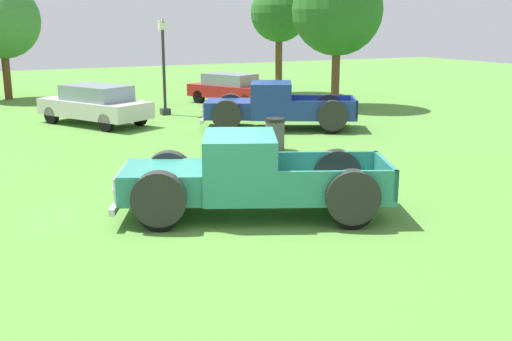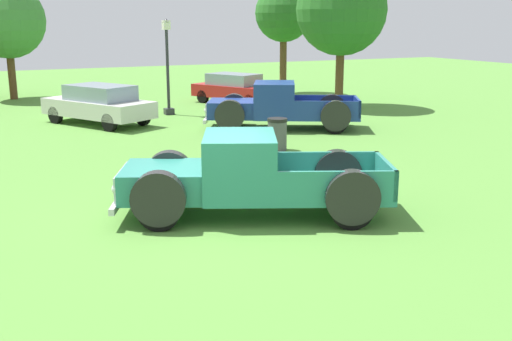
% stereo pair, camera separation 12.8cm
% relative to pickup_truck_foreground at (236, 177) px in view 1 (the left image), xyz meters
% --- Properties ---
extents(ground_plane, '(80.00, 80.00, 0.00)m').
position_rel_pickup_truck_foreground_xyz_m(ground_plane, '(-0.27, -0.18, -0.77)').
color(ground_plane, '#548C38').
extents(pickup_truck_foreground, '(5.57, 3.87, 1.61)m').
position_rel_pickup_truck_foreground_xyz_m(pickup_truck_foreground, '(0.00, 0.00, 0.00)').
color(pickup_truck_foreground, '#2D8475').
rests_on(pickup_truck_foreground, ground_plane).
extents(pickup_truck_behind_left, '(5.60, 4.20, 1.64)m').
position_rel_pickup_truck_foreground_xyz_m(pickup_truck_behind_left, '(5.20, 8.51, 0.01)').
color(pickup_truck_behind_left, navy).
rests_on(pickup_truck_behind_left, ground_plane).
extents(sedan_distant_a, '(3.65, 4.67, 1.45)m').
position_rel_pickup_truck_foreground_xyz_m(sedan_distant_a, '(-0.11, 12.09, -0.01)').
color(sedan_distant_a, silver).
rests_on(sedan_distant_a, ground_plane).
extents(sedan_distant_b, '(3.33, 4.40, 1.37)m').
position_rel_pickup_truck_foreground_xyz_m(sedan_distant_b, '(6.76, 15.20, -0.05)').
color(sedan_distant_b, '#B21E1E').
rests_on(sedan_distant_b, ground_plane).
extents(lamp_post_near, '(0.36, 0.36, 3.81)m').
position_rel_pickup_truck_foreground_xyz_m(lamp_post_near, '(2.96, 13.35, 1.23)').
color(lamp_post_near, '#2D2D33').
rests_on(lamp_post_near, ground_plane).
extents(trash_can, '(0.59, 0.59, 0.95)m').
position_rel_pickup_truck_foreground_xyz_m(trash_can, '(3.63, 5.16, -0.29)').
color(trash_can, '#4C4C51').
rests_on(trash_can, ground_plane).
extents(oak_tree_east, '(2.93, 2.93, 5.56)m').
position_rel_pickup_truck_foreground_xyz_m(oak_tree_east, '(10.72, 17.94, 3.29)').
color(oak_tree_east, brown).
rests_on(oak_tree_east, ground_plane).
extents(oak_tree_west, '(3.59, 3.59, 5.53)m').
position_rel_pickup_truck_foreground_xyz_m(oak_tree_west, '(-2.27, 21.47, 2.95)').
color(oak_tree_west, brown).
rests_on(oak_tree_west, ground_plane).
extents(oak_tree_center, '(3.91, 3.91, 6.14)m').
position_rel_pickup_truck_foreground_xyz_m(oak_tree_center, '(10.45, 12.23, 3.40)').
color(oak_tree_center, brown).
rests_on(oak_tree_center, ground_plane).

